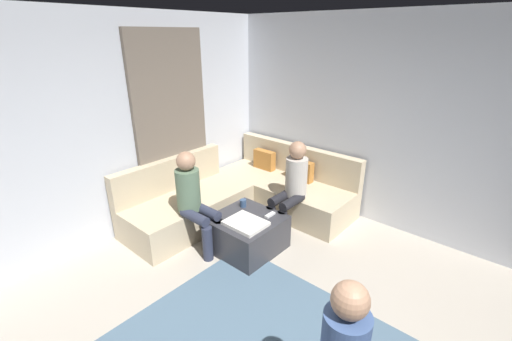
{
  "coord_description": "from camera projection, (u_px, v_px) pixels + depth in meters",
  "views": [
    {
      "loc": [
        0.93,
        -1.31,
        2.44
      ],
      "look_at": [
        -1.63,
        1.63,
        0.85
      ],
      "focal_mm": 23.81,
      "sensor_mm": 36.0,
      "label": 1
    }
  ],
  "objects": [
    {
      "name": "wall_left",
      "position": [
        66.0,
        141.0,
        3.68
      ],
      "size": [
        0.12,
        6.0,
        2.7
      ],
      "primitive_type": "cube",
      "color": "silver",
      "rests_on": "ground_plane"
    },
    {
      "name": "coffee_mug",
      "position": [
        243.0,
        203.0,
        4.22
      ],
      "size": [
        0.08,
        0.08,
        0.1
      ],
      "primitive_type": "cylinder",
      "color": "#334C72",
      "rests_on": "ottoman"
    },
    {
      "name": "person_on_couch_side",
      "position": [
        194.0,
        198.0,
        3.94
      ],
      "size": [
        0.6,
        0.3,
        1.2
      ],
      "rotation": [
        0.0,
        0.0,
        -1.57
      ],
      "color": "#2D3347",
      "rests_on": "ground_plane"
    },
    {
      "name": "sectional_couch",
      "position": [
        244.0,
        195.0,
        4.87
      ],
      "size": [
        2.1,
        2.55,
        0.87
      ],
      "color": "#C6B593",
      "rests_on": "ground_plane"
    },
    {
      "name": "person_on_couch_back",
      "position": [
        292.0,
        184.0,
        4.29
      ],
      "size": [
        0.3,
        0.6,
        1.2
      ],
      "rotation": [
        0.0,
        0.0,
        3.14
      ],
      "color": "black",
      "rests_on": "ground_plane"
    },
    {
      "name": "game_remote",
      "position": [
        270.0,
        215.0,
        4.02
      ],
      "size": [
        0.05,
        0.15,
        0.02
      ],
      "primitive_type": "cube",
      "color": "white",
      "rests_on": "ottoman"
    },
    {
      "name": "wall_back",
      "position": [
        435.0,
        133.0,
        3.94
      ],
      "size": [
        6.0,
        0.12,
        2.7
      ],
      "primitive_type": "cube",
      "color": "silver",
      "rests_on": "ground_plane"
    },
    {
      "name": "ottoman",
      "position": [
        247.0,
        233.0,
        4.06
      ],
      "size": [
        0.76,
        0.76,
        0.42
      ],
      "primitive_type": "cube",
      "color": "#333338",
      "rests_on": "ground_plane"
    },
    {
      "name": "curtain_panel",
      "position": [
        172.0,
        128.0,
        4.56
      ],
      "size": [
        0.06,
        1.1,
        2.5
      ],
      "primitive_type": "cube",
      "color": "#726659",
      "rests_on": "ground_plane"
    },
    {
      "name": "folded_blanket",
      "position": [
        246.0,
        223.0,
        3.83
      ],
      "size": [
        0.44,
        0.36,
        0.04
      ],
      "primitive_type": "cube",
      "color": "white",
      "rests_on": "ottoman"
    }
  ]
}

